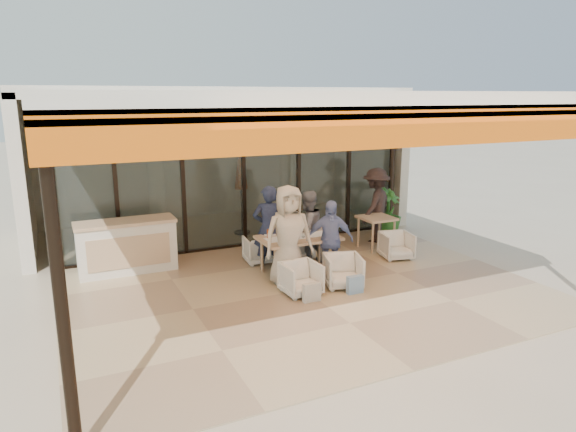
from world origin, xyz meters
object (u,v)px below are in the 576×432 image
object	(u,v)px
standing_woman	(376,205)
diner_periwinkle	(330,240)
potted_palm	(388,212)
chair_far_right	(296,242)
chair_near_left	(301,277)
side_chair	(397,244)
chair_far_left	(259,248)
diner_grey	(307,228)
diner_cream	(289,236)
host_counter	(127,246)
diner_navy	(269,229)
side_table	(376,222)
chair_near_right	(343,270)
dining_table	(298,240)

from	to	relation	value
standing_woman	diner_periwinkle	bearing A→B (deg)	5.54
potted_palm	chair_far_right	bearing A→B (deg)	-168.46
diner_periwinkle	chair_far_right	bearing A→B (deg)	111.84
chair_near_left	side_chair	bearing A→B (deg)	16.39
chair_far_left	chair_far_right	size ratio (longest dim) A/B	0.88
diner_grey	diner_cream	distance (m)	1.24
host_counter	diner_periwinkle	bearing A→B (deg)	-29.63
diner_navy	chair_far_right	bearing A→B (deg)	-130.69
potted_palm	diner_periwinkle	bearing A→B (deg)	-144.31
chair_far_left	potted_palm	xyz separation A→B (m)	(3.56, 0.56, 0.30)
chair_near_left	diner_grey	world-z (taller)	diner_grey
host_counter	side_table	bearing A→B (deg)	-8.15
chair_near_left	standing_woman	bearing A→B (deg)	33.54
diner_grey	side_table	size ratio (longest dim) A/B	2.03
diner_periwinkle	standing_woman	xyz separation A→B (m)	(2.17, 1.69, 0.12)
standing_woman	chair_near_right	bearing A→B (deg)	12.90
diner_cream	dining_table	bearing A→B (deg)	53.34
chair_far_right	chair_near_right	distance (m)	1.90
side_chair	side_table	bearing A→B (deg)	102.51
chair_far_left	chair_near_left	size ratio (longest dim) A/B	0.97
chair_far_left	chair_near_right	distance (m)	2.08
dining_table	side_table	size ratio (longest dim) A/B	2.01
diner_periwinkle	side_table	distance (m)	2.19
side_chair	host_counter	bearing A→B (deg)	176.50
host_counter	chair_far_left	world-z (taller)	host_counter
host_counter	chair_near_right	size ratio (longest dim) A/B	2.84
diner_navy	diner_cream	world-z (taller)	diner_cream
dining_table	standing_woman	world-z (taller)	standing_woman
diner_navy	dining_table	bearing A→B (deg)	151.46
chair_far_right	diner_navy	bearing A→B (deg)	44.00
diner_cream	side_table	bearing A→B (deg)	28.82
diner_periwinkle	side_table	world-z (taller)	diner_periwinkle
chair_near_right	diner_navy	size ratio (longest dim) A/B	0.39
chair_far_right	side_chair	xyz separation A→B (m)	(1.85, -0.98, -0.03)
standing_woman	potted_palm	bearing A→B (deg)	173.77
diner_periwinkle	side_chair	bearing A→B (deg)	34.54
host_counter	diner_periwinkle	size ratio (longest dim) A/B	1.24
potted_palm	side_chair	bearing A→B (deg)	-119.56
side_table	chair_near_right	bearing A→B (deg)	-137.98
diner_navy	standing_woman	world-z (taller)	standing_woman
chair_far_right	side_table	xyz separation A→B (m)	(1.85, -0.23, 0.29)
side_chair	potted_palm	bearing A→B (deg)	72.95
diner_periwinkle	chair_near_right	bearing A→B (deg)	-68.16
diner_periwinkle	side_table	xyz separation A→B (m)	(1.85, 1.17, -0.11)
chair_far_left	standing_woman	size ratio (longest dim) A/B	0.35
chair_far_right	diner_cream	bearing A→B (deg)	72.27
diner_navy	host_counter	bearing A→B (deg)	-3.33
chair_far_left	diner_grey	xyz separation A→B (m)	(0.84, -0.50, 0.45)
diner_cream	standing_woman	bearing A→B (deg)	34.61
standing_woman	diner_cream	bearing A→B (deg)	-3.04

